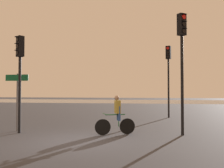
{
  "coord_description": "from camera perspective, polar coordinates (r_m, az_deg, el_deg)",
  "views": [
    {
      "loc": [
        2.71,
        -8.59,
        1.8
      ],
      "look_at": [
        0.5,
        5.0,
        2.2
      ],
      "focal_mm": 40.0,
      "sensor_mm": 36.0,
      "label": 1
    }
  ],
  "objects": [
    {
      "name": "cyclist",
      "position": [
        10.42,
        1.07,
        -7.06
      ],
      "size": [
        1.59,
        0.76,
        1.62
      ],
      "rotation": [
        0.0,
        0.0,
        1.97
      ],
      "color": "black",
      "rests_on": "ground"
    },
    {
      "name": "traffic_light_near_right",
      "position": [
        10.77,
        15.7,
        7.21
      ],
      "size": [
        0.41,
        0.42,
        5.01
      ],
      "rotation": [
        0.0,
        0.0,
        3.81
      ],
      "color": "black",
      "rests_on": "ground"
    },
    {
      "name": "ground_plane",
      "position": [
        9.18,
        -8.33,
        -12.95
      ],
      "size": [
        120.0,
        120.0,
        0.0
      ],
      "primitive_type": "plane",
      "color": "#333338"
    },
    {
      "name": "water_strip",
      "position": [
        44.75,
        5.77,
        -3.96
      ],
      "size": [
        80.0,
        16.0,
        0.01
      ],
      "primitive_type": "cube",
      "color": "slate",
      "rests_on": "ground"
    },
    {
      "name": "traffic_light_near_left",
      "position": [
        11.57,
        -20.32,
        4.06
      ],
      "size": [
        0.4,
        0.42,
        4.2
      ],
      "rotation": [
        0.0,
        0.0,
        2.54
      ],
      "color": "black",
      "rests_on": "ground"
    },
    {
      "name": "direction_sign_post",
      "position": [
        12.04,
        -20.86,
        -2.05
      ],
      "size": [
        1.1,
        0.11,
        2.6
      ],
      "rotation": [
        0.0,
        0.0,
        3.14
      ],
      "color": "slate",
      "rests_on": "ground"
    },
    {
      "name": "traffic_light_far_right",
      "position": [
        17.57,
        12.77,
        3.56
      ],
      "size": [
        0.38,
        0.4,
        4.92
      ],
      "rotation": [
        0.0,
        0.0,
        2.79
      ],
      "color": "black",
      "rests_on": "ground"
    }
  ]
}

